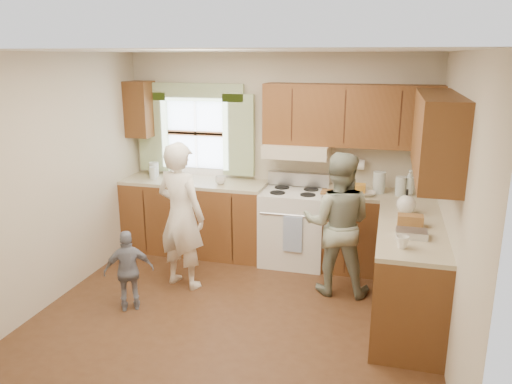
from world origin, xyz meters
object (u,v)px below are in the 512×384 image
(woman_left, at_px, (181,216))
(woman_right, at_px, (337,224))
(stove, at_px, (294,226))
(child, at_px, (129,271))

(woman_left, distance_m, woman_right, 1.67)
(stove, distance_m, child, 2.09)
(stove, distance_m, woman_right, 0.94)
(woman_right, relative_size, child, 1.84)
(stove, relative_size, woman_right, 0.70)
(child, bearing_deg, woman_left, -142.87)
(stove, bearing_deg, woman_right, -48.89)
(stove, xyz_separation_m, child, (-1.35, -1.60, -0.05))
(woman_left, xyz_separation_m, woman_right, (1.64, 0.28, -0.04))
(woman_right, bearing_deg, woman_left, 7.99)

